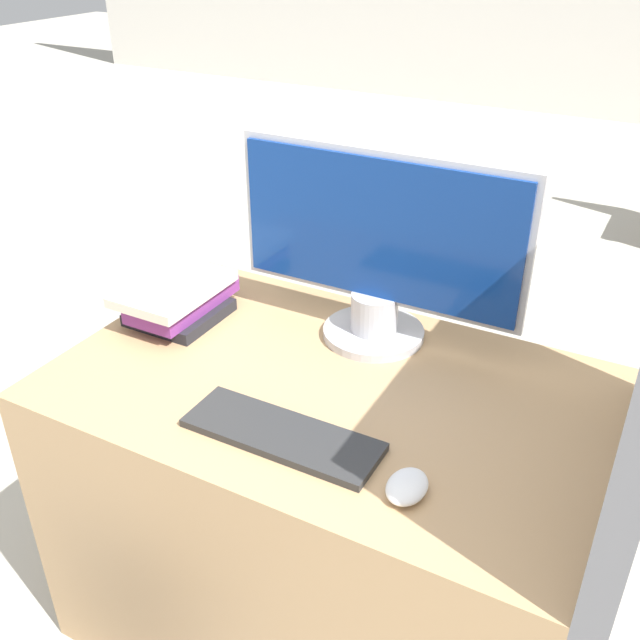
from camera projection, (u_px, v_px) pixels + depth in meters
The scene contains 6 objects.
desk at pixel (326, 512), 1.69m from camera, with size 1.15×0.73×0.75m.
carrel_divider at pixel (616, 517), 1.25m from camera, with size 0.07×0.65×1.35m.
monitor at pixel (377, 250), 1.56m from camera, with size 0.67×0.23×0.44m.
keyboard at pixel (282, 435), 1.34m from camera, with size 0.38×0.13×0.02m.
mouse at pixel (407, 486), 1.21m from camera, with size 0.07×0.10×0.03m.
book_stack at pixel (179, 299), 1.71m from camera, with size 0.20×0.29×0.10m.
Camera 1 is at (0.58, -0.73, 1.61)m, focal length 40.00 mm.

